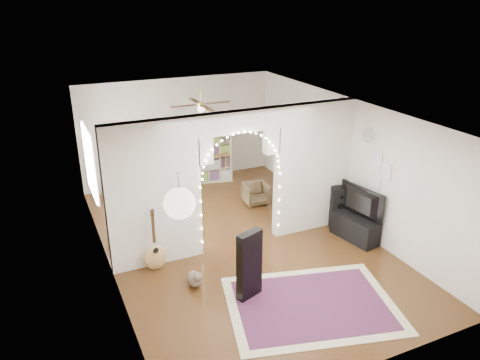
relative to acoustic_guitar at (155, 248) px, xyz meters
name	(u,v)px	position (x,y,z in m)	size (l,w,h in m)	color
floor	(239,243)	(1.76, 0.25, -0.44)	(7.50, 7.50, 0.00)	black
ceiling	(239,111)	(1.76, 0.25, 2.26)	(5.00, 7.50, 0.02)	white
wall_back	(178,131)	(1.76, 4.00, 0.91)	(5.00, 0.02, 2.70)	silver
wall_front	(366,285)	(1.76, -3.50, 0.91)	(5.00, 0.02, 2.70)	silver
wall_left	(104,204)	(-0.74, 0.25, 0.91)	(0.02, 7.50, 2.70)	silver
wall_right	(347,162)	(4.26, 0.25, 0.91)	(0.02, 7.50, 2.70)	silver
divider_wall	(239,177)	(1.76, 0.25, 0.98)	(5.00, 0.20, 2.70)	silver
fairy_lights	(242,173)	(1.76, 0.12, 1.11)	(1.64, 0.04, 1.60)	#FFEABF
window	(90,162)	(-0.71, 2.05, 1.06)	(0.04, 1.20, 1.40)	white
wall_clock	(368,135)	(4.24, -0.35, 1.66)	(0.31, 0.31, 0.03)	white
picture_frames	(379,171)	(4.24, -0.75, 1.06)	(0.02, 0.50, 0.70)	white
paper_lantern	(179,203)	(-0.14, -2.15, 1.81)	(0.40, 0.40, 0.40)	white
ceiling_fan	(201,104)	(1.76, 2.25, 1.96)	(1.10, 1.10, 0.30)	gold
area_rug	(311,304)	(1.99, -2.06, -0.44)	(2.66, 1.98, 0.02)	maroon
guitar_case	(249,265)	(1.18, -1.42, 0.15)	(0.45, 0.15, 1.19)	black
acoustic_guitar	(155,248)	(0.00, 0.00, 0.00)	(0.43, 0.27, 1.02)	tan
tabby_cat	(195,279)	(0.46, -0.78, -0.30)	(0.25, 0.55, 0.36)	brown
floor_speaker	(339,208)	(3.96, 0.00, 0.01)	(0.44, 0.41, 0.91)	black
media_console	(355,228)	(3.96, -0.59, -0.19)	(0.40, 1.00, 0.50)	black
tv	(358,203)	(3.96, -0.59, 0.37)	(1.07, 0.14, 0.62)	black
bookcase	(206,157)	(2.35, 3.60, 0.24)	(1.33, 0.34, 1.37)	#C5B48F
dining_table	(203,155)	(2.31, 3.75, 0.24)	(1.25, 0.87, 0.76)	brown
flower_vase	(203,149)	(2.31, 3.75, 0.41)	(0.18, 0.18, 0.19)	white
dining_chair_left	(159,190)	(0.86, 2.89, -0.17)	(0.59, 0.60, 0.55)	#4C3E26
dining_chair_right	(256,194)	(2.90, 1.78, -0.19)	(0.54, 0.55, 0.50)	#4C3E26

